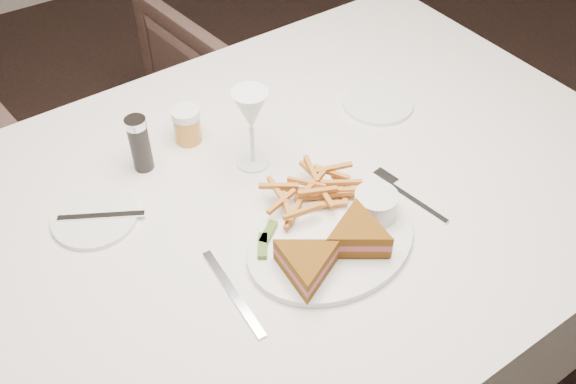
{
  "coord_description": "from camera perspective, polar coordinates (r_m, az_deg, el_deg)",
  "views": [
    {
      "loc": [
        -0.53,
        -0.75,
        1.63
      ],
      "look_at": [
        -0.07,
        -0.04,
        0.8
      ],
      "focal_mm": 40.0,
      "sensor_mm": 36.0,
      "label": 1
    }
  ],
  "objects": [
    {
      "name": "ground",
      "position": [
        1.87,
        1.26,
        -16.1
      ],
      "size": [
        5.0,
        5.0,
        0.0
      ],
      "primitive_type": "plane",
      "color": "black",
      "rests_on": "ground"
    },
    {
      "name": "table",
      "position": [
        1.53,
        -1.03,
        -10.25
      ],
      "size": [
        1.57,
        1.07,
        0.75
      ],
      "primitive_type": "cube",
      "rotation": [
        0.0,
        0.0,
        0.04
      ],
      "color": "silver",
      "rests_on": "ground"
    },
    {
      "name": "chair_far",
      "position": [
        2.09,
        -14.91,
        4.99
      ],
      "size": [
        0.75,
        0.72,
        0.69
      ],
      "primitive_type": "imported",
      "rotation": [
        0.0,
        0.0,
        3.28
      ],
      "color": "#4B362E",
      "rests_on": "ground"
    },
    {
      "name": "table_setting",
      "position": [
        1.19,
        0.85,
        -0.57
      ],
      "size": [
        0.83,
        0.6,
        0.18
      ],
      "color": "white",
      "rests_on": "table"
    }
  ]
}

